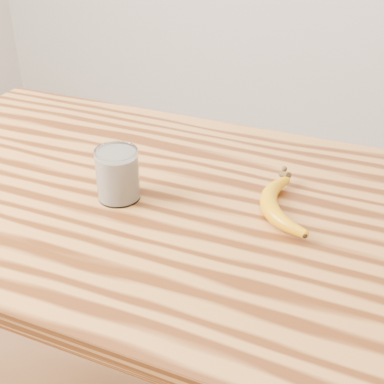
% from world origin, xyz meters
% --- Properties ---
extents(table, '(1.20, 0.80, 0.90)m').
position_xyz_m(table, '(0.00, 0.00, 0.77)').
color(table, '#B47335').
rests_on(table, ground).
extents(smoothie_glass, '(0.09, 0.09, 0.11)m').
position_xyz_m(smoothie_glass, '(0.02, -0.04, 0.95)').
color(smoothie_glass, white).
rests_on(smoothie_glass, table).
extents(banana, '(0.21, 0.30, 0.04)m').
position_xyz_m(banana, '(0.31, 0.02, 0.92)').
color(banana, orange).
rests_on(banana, table).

